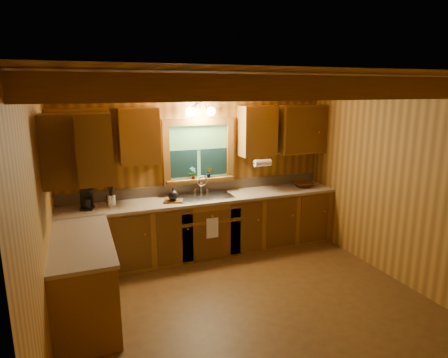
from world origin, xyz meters
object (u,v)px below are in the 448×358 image
cutting_board (173,201)px  wicker_basket (303,184)px  sink (205,200)px  coffee_maker (87,199)px

cutting_board → wicker_basket: 2.22m
sink → cutting_board: (-0.51, -0.09, 0.06)m
sink → wicker_basket: sink is taller
sink → cutting_board: bearing=-169.9°
sink → cutting_board: 0.52m
sink → wicker_basket: size_ratio=2.45×
sink → coffee_maker: (-1.67, 0.02, 0.18)m
cutting_board → wicker_basket: size_ratio=0.79×
coffee_maker → cutting_board: 1.18m
coffee_maker → wicker_basket: (3.39, -0.02, -0.10)m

